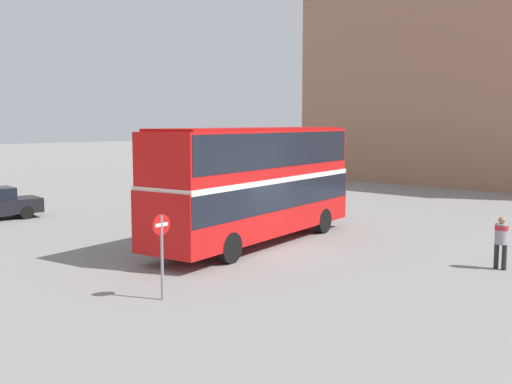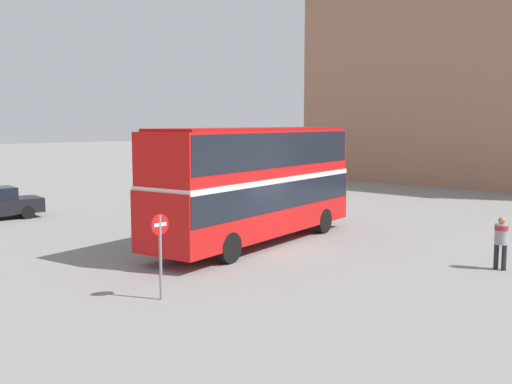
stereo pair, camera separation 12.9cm
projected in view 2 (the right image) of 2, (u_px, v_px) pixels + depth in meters
The scene contains 5 objects.
ground_plane at pixel (266, 251), 22.42m from camera, with size 240.00×240.00×0.00m, color gray.
building_row_right at pixel (482, 82), 45.91m from camera, with size 9.07×28.37×15.84m.
double_decker_bus at pixel (256, 177), 23.52m from camera, with size 11.28×4.37×4.59m.
pedestrian_foreground at pixel (501, 238), 19.45m from camera, with size 0.46×0.46×1.74m.
no_entry_sign at pixel (160, 243), 16.08m from camera, with size 0.57×0.08×2.35m.
Camera 2 is at (-16.11, -15.00, 4.77)m, focal length 42.00 mm.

